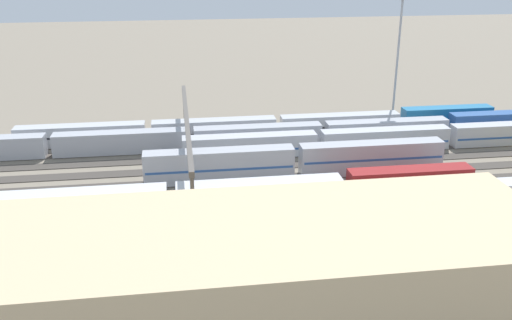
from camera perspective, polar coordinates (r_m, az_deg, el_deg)
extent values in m
plane|color=#756B5B|center=(92.25, -1.71, -0.81)|extent=(400.00, 400.00, 0.00)
cube|color=#4C443D|center=(110.97, -2.88, 3.01)|extent=(140.00, 2.80, 0.12)
cube|color=#3D3833|center=(106.24, -2.63, 2.19)|extent=(140.00, 2.80, 0.12)
cube|color=#4C443D|center=(101.54, -2.35, 1.29)|extent=(140.00, 2.80, 0.12)
cube|color=#3D3833|center=(96.86, -2.04, 0.31)|extent=(140.00, 2.80, 0.12)
cube|color=#3D3833|center=(92.23, -1.71, -0.77)|extent=(140.00, 2.80, 0.12)
cube|color=#3D3833|center=(87.63, -1.34, -1.97)|extent=(140.00, 2.80, 0.12)
cube|color=#3D3833|center=(83.08, -0.92, -3.30)|extent=(140.00, 2.80, 0.12)
cube|color=#4C443D|center=(78.58, -0.46, -4.78)|extent=(140.00, 2.80, 0.12)
cube|color=#4C443D|center=(74.15, 0.06, -6.44)|extent=(140.00, 2.80, 0.12)
cube|color=maroon|center=(83.54, 15.29, -2.25)|extent=(18.00, 3.00, 4.40)
cube|color=silver|center=(77.90, 0.39, -3.43)|extent=(23.00, 3.00, 3.80)
cube|color=black|center=(77.88, 0.39, -3.39)|extent=(22.40, 3.06, 0.36)
cube|color=silver|center=(78.38, -17.44, -4.30)|extent=(23.00, 3.00, 3.80)
cube|color=black|center=(78.34, -17.45, -4.23)|extent=(22.40, 3.06, 0.36)
cube|color=#B7BABF|center=(113.09, 24.50, 2.49)|extent=(23.00, 3.00, 3.80)
cube|color=#285193|center=(113.17, 24.48, 2.35)|extent=(22.40, 3.06, 0.36)
cube|color=#B7BABF|center=(102.28, 12.94, 2.07)|extent=(23.00, 3.00, 3.80)
cube|color=#285193|center=(102.40, 12.92, 1.86)|extent=(22.40, 3.06, 0.36)
cube|color=#B7BABF|center=(96.46, -0.63, 1.47)|extent=(23.00, 3.00, 3.80)
cube|color=#285193|center=(96.60, -0.63, 1.23)|extent=(22.40, 3.06, 0.36)
cube|color=#1E6B9E|center=(117.42, 18.75, 4.07)|extent=(18.00, 3.00, 4.40)
cube|color=#B7BABF|center=(109.58, 8.50, 3.64)|extent=(23.00, 3.00, 3.80)
cube|color=black|center=(109.62, 8.49, 3.56)|extent=(22.40, 3.06, 0.36)
cube|color=#B7BABF|center=(105.41, -4.25, 3.12)|extent=(23.00, 3.00, 3.80)
cube|color=black|center=(105.53, -4.24, 2.91)|extent=(22.40, 3.06, 0.36)
cube|color=#B7BABF|center=(106.70, -17.33, 2.42)|extent=(23.00, 3.00, 3.80)
cube|color=black|center=(106.69, -17.33, 2.44)|extent=(22.40, 3.06, 0.36)
cube|color=silver|center=(82.10, 20.44, -3.51)|extent=(23.00, 3.00, 3.80)
cube|color=#285193|center=(82.07, 20.44, -3.46)|extent=(22.40, 3.06, 0.36)
cube|color=silver|center=(74.01, 3.62, -4.84)|extent=(23.00, 3.00, 3.80)
cube|color=#285193|center=(73.94, 3.62, -4.74)|extent=(22.40, 3.06, 0.36)
cube|color=silver|center=(73.38, -15.33, -5.84)|extent=(23.00, 3.00, 3.80)
cube|color=#285193|center=(73.55, -15.30, -6.11)|extent=(22.40, 3.06, 0.36)
cube|color=#285193|center=(116.85, 23.11, 3.41)|extent=(18.00, 3.00, 4.40)
cube|color=#A8AAB2|center=(107.45, 13.09, 2.97)|extent=(23.00, 3.00, 3.80)
cube|color=#A8AAB2|center=(101.42, 0.19, 2.46)|extent=(23.00, 3.00, 3.80)
cube|color=#A8AAB2|center=(100.98, -13.53, 1.77)|extent=(23.00, 3.00, 3.80)
cube|color=#A8AAB2|center=(91.22, 11.59, 0.26)|extent=(23.00, 3.00, 5.00)
cube|color=#285193|center=(91.19, 11.60, 0.32)|extent=(22.40, 3.06, 0.36)
cube|color=#A8AAB2|center=(86.35, -3.74, -0.53)|extent=(23.00, 3.00, 5.00)
cube|color=#285193|center=(86.44, -3.73, -0.68)|extent=(22.40, 3.06, 0.36)
cylinder|color=#9EA0A5|center=(118.67, 14.12, 9.63)|extent=(0.44, 0.44, 24.35)
cylinder|color=#4C4742|center=(111.45, -7.25, 5.06)|extent=(0.50, 0.50, 8.00)
cylinder|color=#4C4742|center=(69.92, -6.40, -4.75)|extent=(0.50, 0.50, 8.00)
cube|color=#4C4742|center=(89.00, -7.04, 3.95)|extent=(0.70, 45.00, 0.80)
cube|color=tan|center=(53.62, -2.41, -11.80)|extent=(59.96, 18.51, 10.32)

